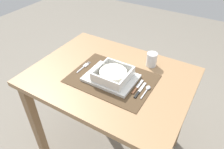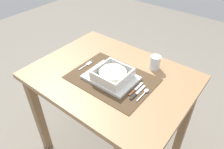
% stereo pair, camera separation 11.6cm
% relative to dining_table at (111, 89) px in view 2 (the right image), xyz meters
% --- Properties ---
extents(ground_plane, '(6.00, 6.00, 0.00)m').
position_rel_dining_table_xyz_m(ground_plane, '(0.00, 0.00, -0.62)').
color(ground_plane, gray).
extents(dining_table, '(0.91, 0.69, 0.73)m').
position_rel_dining_table_xyz_m(dining_table, '(0.00, 0.00, 0.00)').
color(dining_table, '#A37A51').
rests_on(dining_table, ground).
extents(placemat, '(0.46, 0.33, 0.00)m').
position_rel_dining_table_xyz_m(placemat, '(0.03, -0.03, 0.11)').
color(placemat, '#4C3823').
rests_on(placemat, dining_table).
extents(serving_plate, '(0.28, 0.20, 0.02)m').
position_rel_dining_table_xyz_m(serving_plate, '(0.02, -0.03, 0.12)').
color(serving_plate, white).
rests_on(serving_plate, placemat).
extents(porridge_bowl, '(0.18, 0.18, 0.06)m').
position_rel_dining_table_xyz_m(porridge_bowl, '(0.04, -0.04, 0.16)').
color(porridge_bowl, white).
rests_on(porridge_bowl, serving_plate).
extents(fork, '(0.02, 0.13, 0.00)m').
position_rel_dining_table_xyz_m(fork, '(-0.17, -0.01, 0.12)').
color(fork, silver).
rests_on(fork, placemat).
extents(spoon, '(0.02, 0.11, 0.01)m').
position_rel_dining_table_xyz_m(spoon, '(0.23, -0.01, 0.12)').
color(spoon, silver).
rests_on(spoon, placemat).
extents(butter_knife, '(0.01, 0.13, 0.01)m').
position_rel_dining_table_xyz_m(butter_knife, '(0.20, -0.04, 0.12)').
color(butter_knife, black).
rests_on(butter_knife, placemat).
extents(bread_knife, '(0.01, 0.13, 0.01)m').
position_rel_dining_table_xyz_m(bread_knife, '(0.18, -0.03, 0.12)').
color(bread_knife, '#59331E').
rests_on(bread_knife, placemat).
extents(drinking_glass, '(0.06, 0.06, 0.08)m').
position_rel_dining_table_xyz_m(drinking_glass, '(0.16, 0.21, 0.15)').
color(drinking_glass, white).
rests_on(drinking_glass, dining_table).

